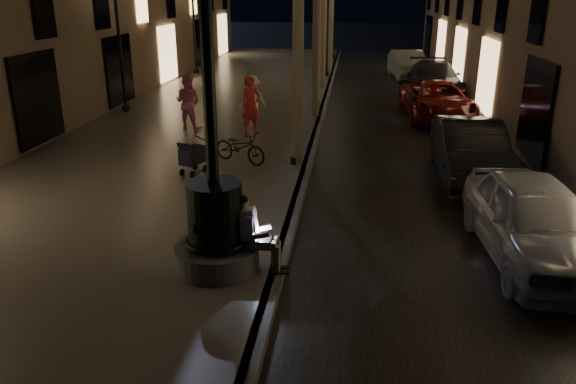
# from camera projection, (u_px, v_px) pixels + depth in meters

# --- Properties ---
(ground) EXTENTS (120.00, 120.00, 0.00)m
(ground) POSITION_uv_depth(u_px,v_px,m) (322.00, 115.00, 21.53)
(ground) COLOR black
(ground) RESTS_ON ground
(cobble_lane) EXTENTS (6.00, 45.00, 0.02)m
(cobble_lane) POSITION_uv_depth(u_px,v_px,m) (401.00, 117.00, 21.20)
(cobble_lane) COLOR black
(cobble_lane) RESTS_ON ground
(promenade) EXTENTS (8.00, 45.00, 0.20)m
(promenade) POSITION_uv_depth(u_px,v_px,m) (220.00, 110.00, 21.93)
(promenade) COLOR slate
(promenade) RESTS_ON ground
(curb_strip) EXTENTS (0.25, 45.00, 0.20)m
(curb_strip) POSITION_uv_depth(u_px,v_px,m) (322.00, 113.00, 21.50)
(curb_strip) COLOR #59595B
(curb_strip) RESTS_ON ground
(fountain_lamppost) EXTENTS (1.40, 1.40, 5.21)m
(fountain_lamppost) POSITION_uv_depth(u_px,v_px,m) (215.00, 211.00, 9.10)
(fountain_lamppost) COLOR #59595B
(fountain_lamppost) RESTS_ON promenade
(seated_man_laptop) EXTENTS (0.95, 0.32, 1.32)m
(seated_man_laptop) POSITION_uv_depth(u_px,v_px,m) (253.00, 231.00, 9.14)
(seated_man_laptop) COLOR tan
(seated_man_laptop) RESTS_ON promenade
(lamp_curb_a) EXTENTS (0.36, 0.36, 4.81)m
(lamp_curb_a) POSITION_uv_depth(u_px,v_px,m) (296.00, 47.00, 13.92)
(lamp_curb_a) COLOR black
(lamp_curb_a) RESTS_ON promenade
(lamp_curb_b) EXTENTS (0.36, 0.36, 4.81)m
(lamp_curb_b) POSITION_uv_depth(u_px,v_px,m) (318.00, 26.00, 21.39)
(lamp_curb_b) COLOR black
(lamp_curb_b) RESTS_ON promenade
(lamp_curb_c) EXTENTS (0.36, 0.36, 4.81)m
(lamp_curb_c) POSITION_uv_depth(u_px,v_px,m) (328.00, 16.00, 28.85)
(lamp_curb_c) COLOR black
(lamp_curb_c) RESTS_ON promenade
(lamp_curb_d) EXTENTS (0.36, 0.36, 4.81)m
(lamp_curb_d) POSITION_uv_depth(u_px,v_px,m) (334.00, 10.00, 36.31)
(lamp_curb_d) COLOR black
(lamp_curb_d) RESTS_ON promenade
(lamp_left_b) EXTENTS (0.36, 0.36, 4.81)m
(lamp_left_b) POSITION_uv_depth(u_px,v_px,m) (118.00, 28.00, 20.29)
(lamp_left_b) COLOR black
(lamp_left_b) RESTS_ON promenade
(lamp_left_c) EXTENTS (0.36, 0.36, 4.81)m
(lamp_left_c) POSITION_uv_depth(u_px,v_px,m) (193.00, 15.00, 29.62)
(lamp_left_c) COLOR black
(lamp_left_c) RESTS_ON promenade
(stroller) EXTENTS (0.62, 0.94, 0.97)m
(stroller) POSITION_uv_depth(u_px,v_px,m) (193.00, 156.00, 13.99)
(stroller) COLOR black
(stroller) RESTS_ON promenade
(car_front) EXTENTS (1.99, 4.45, 1.49)m
(car_front) POSITION_uv_depth(u_px,v_px,m) (534.00, 221.00, 9.93)
(car_front) COLOR #A9AAB0
(car_front) RESTS_ON ground
(car_second) EXTENTS (1.61, 4.48, 1.47)m
(car_second) POSITION_uv_depth(u_px,v_px,m) (470.00, 151.00, 14.17)
(car_second) COLOR black
(car_second) RESTS_ON ground
(car_third) EXTENTS (2.55, 5.03, 1.36)m
(car_third) POSITION_uv_depth(u_px,v_px,m) (437.00, 100.00, 20.81)
(car_third) COLOR maroon
(car_third) RESTS_ON ground
(car_rear) EXTENTS (2.24, 5.08, 1.45)m
(car_rear) POSITION_uv_depth(u_px,v_px,m) (435.00, 78.00, 25.61)
(car_rear) COLOR #313035
(car_rear) RESTS_ON ground
(car_fifth) EXTENTS (1.97, 4.52, 1.45)m
(car_fifth) POSITION_uv_depth(u_px,v_px,m) (408.00, 64.00, 30.15)
(car_fifth) COLOR #9E9F9A
(car_fifth) RESTS_ON ground
(pedestrian_red) EXTENTS (0.80, 0.78, 1.85)m
(pedestrian_red) POSITION_uv_depth(u_px,v_px,m) (251.00, 106.00, 17.61)
(pedestrian_red) COLOR red
(pedestrian_red) RESTS_ON promenade
(pedestrian_pink) EXTENTS (1.00, 0.85, 1.80)m
(pedestrian_pink) POSITION_uv_depth(u_px,v_px,m) (188.00, 102.00, 18.36)
(pedestrian_pink) COLOR pink
(pedestrian_pink) RESTS_ON promenade
(pedestrian_white) EXTENTS (1.25, 1.12, 1.68)m
(pedestrian_white) POSITION_uv_depth(u_px,v_px,m) (252.00, 101.00, 18.88)
(pedestrian_white) COLOR white
(pedestrian_white) RESTS_ON promenade
(bicycle) EXTENTS (1.70, 1.23, 0.85)m
(bicycle) POSITION_uv_depth(u_px,v_px,m) (240.00, 147.00, 14.93)
(bicycle) COLOR black
(bicycle) RESTS_ON promenade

